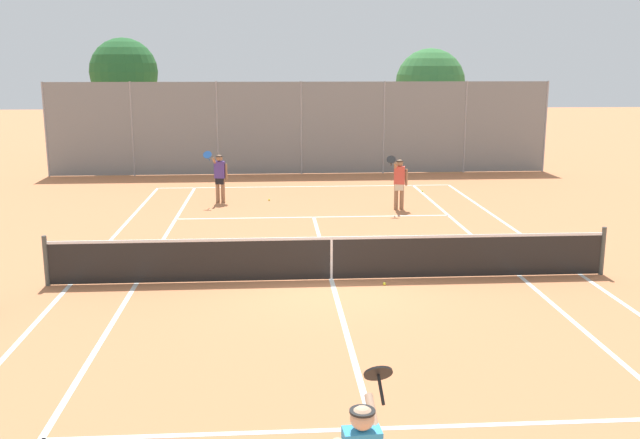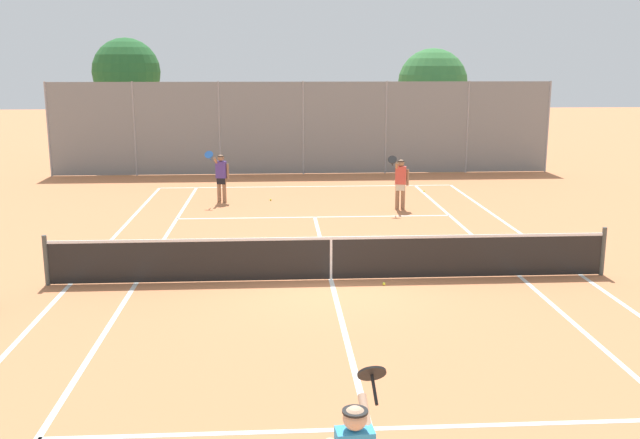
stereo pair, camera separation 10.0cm
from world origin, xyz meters
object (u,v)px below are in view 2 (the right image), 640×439
at_px(loose_tennis_ball_4, 424,191).
at_px(tennis_net, 331,257).
at_px(player_far_right, 400,181).
at_px(tree_behind_right, 432,86).
at_px(loose_tennis_ball_0, 271,200).
at_px(player_far_left, 221,175).
at_px(loose_tennis_ball_2, 238,246).
at_px(loose_tennis_ball_3, 384,284).
at_px(tree_behind_left, 127,74).

bearing_deg(loose_tennis_ball_4, tennis_net, -111.75).
distance_m(player_far_right, tree_behind_right, 11.84).
distance_m(loose_tennis_ball_0, loose_tennis_ball_4, 5.69).
distance_m(player_far_left, tree_behind_right, 13.38).
distance_m(player_far_right, loose_tennis_ball_4, 3.52).
height_order(tennis_net, tree_behind_right, tree_behind_right).
height_order(loose_tennis_ball_0, loose_tennis_ball_2, same).
distance_m(player_far_left, loose_tennis_ball_3, 10.29).
bearing_deg(loose_tennis_ball_0, loose_tennis_ball_3, -75.80).
distance_m(tennis_net, player_far_left, 9.45).
distance_m(player_far_right, loose_tennis_ball_3, 8.07).
xyz_separation_m(loose_tennis_ball_0, tree_behind_right, (7.46, 9.30, 3.50)).
bearing_deg(loose_tennis_ball_2, player_far_left, 97.92).
distance_m(player_far_left, loose_tennis_ball_0, 1.86).
height_order(loose_tennis_ball_4, tree_behind_right, tree_behind_right).
height_order(loose_tennis_ball_2, loose_tennis_ball_4, same).
bearing_deg(tennis_net, loose_tennis_ball_4, 68.25).
bearing_deg(tree_behind_left, loose_tennis_ball_0, -56.08).
distance_m(tennis_net, player_far_right, 7.89).
height_order(player_far_left, player_far_right, same).
relative_size(tennis_net, player_far_left, 6.76).
bearing_deg(player_far_left, tree_behind_left, 116.37).
relative_size(loose_tennis_ball_0, tree_behind_left, 0.01).
bearing_deg(tree_behind_left, player_far_right, -47.10).
bearing_deg(loose_tennis_ball_2, loose_tennis_ball_0, 82.81).
relative_size(loose_tennis_ball_2, tree_behind_right, 0.01).
distance_m(player_far_right, loose_tennis_ball_2, 6.69).
xyz_separation_m(player_far_left, loose_tennis_ball_2, (0.84, -6.05, -0.89)).
bearing_deg(tennis_net, loose_tennis_ball_0, 98.42).
distance_m(tennis_net, loose_tennis_ball_3, 1.26).
height_order(loose_tennis_ball_2, loose_tennis_ball_3, same).
bearing_deg(loose_tennis_ball_0, tennis_net, -81.58).
distance_m(loose_tennis_ball_2, loose_tennis_ball_4, 9.85).
bearing_deg(loose_tennis_ball_4, player_far_left, -168.05).
bearing_deg(loose_tennis_ball_0, tree_behind_right, 51.27).
relative_size(loose_tennis_ball_3, tree_behind_left, 0.01).
xyz_separation_m(loose_tennis_ball_4, tree_behind_left, (-12.04, 8.33, 4.05)).
xyz_separation_m(player_far_right, loose_tennis_ball_2, (-4.90, -4.46, -0.89)).
bearing_deg(tennis_net, tree_behind_left, 112.67).
xyz_separation_m(tennis_net, player_far_left, (-2.98, 8.96, 0.42)).
relative_size(loose_tennis_ball_3, loose_tennis_ball_4, 1.00).
relative_size(loose_tennis_ball_4, tree_behind_left, 0.01).
bearing_deg(player_far_right, tennis_net, -110.53).
bearing_deg(player_far_left, loose_tennis_ball_4, 11.95).
bearing_deg(loose_tennis_ball_4, tree_behind_right, 76.36).
distance_m(loose_tennis_ball_2, tree_behind_right, 17.92).
bearing_deg(loose_tennis_ball_3, player_far_left, 113.27).
relative_size(loose_tennis_ball_2, tree_behind_left, 0.01).
bearing_deg(player_far_right, loose_tennis_ball_3, -102.15).
height_order(tennis_net, loose_tennis_ball_4, tennis_net).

